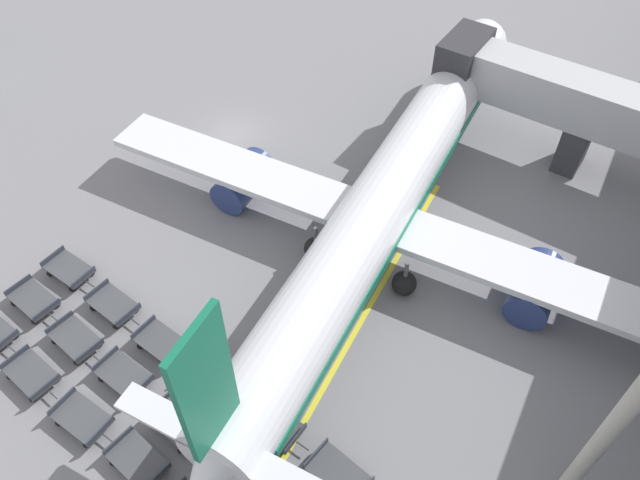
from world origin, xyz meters
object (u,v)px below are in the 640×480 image
baggage_dolly_row_near_col_d (138,461)px  baggage_dolly_row_mid_b_col_c (162,343)px  baggage_dolly_row_mid_a_col_a (34,300)px  baggage_dolly_row_mid_a_col_b (76,339)px  baggage_dolly_row_mid_b_col_d (213,382)px  baggage_dolly_row_mid_b_col_a (69,270)px  baggage_dolly_row_mid_b_col_f (339,474)px  baggage_dolly_row_mid_b_col_b (113,305)px  baggage_dolly_row_mid_a_col_e (239,467)px  airplane (383,202)px  baggage_dolly_row_mid_a_col_c (124,375)px  baggage_dolly_row_mid_b_col_e (273,425)px  baggage_dolly_row_near_col_c (82,418)px  baggage_dolly_row_mid_a_col_d (178,423)px  baggage_dolly_row_near_col_b (32,374)px

baggage_dolly_row_near_col_d → baggage_dolly_row_mid_b_col_c: (-2.94, 5.44, 0.00)m
baggage_dolly_row_mid_a_col_a → baggage_dolly_row_mid_a_col_b: same height
baggage_dolly_row_mid_b_col_d → baggage_dolly_row_mid_b_col_a: bearing=170.5°
baggage_dolly_row_mid_b_col_c → baggage_dolly_row_mid_b_col_a: bearing=170.2°
baggage_dolly_row_mid_b_col_d → baggage_dolly_row_mid_b_col_f: size_ratio=1.00×
baggage_dolly_row_mid_b_col_b → baggage_dolly_row_mid_b_col_d: 7.49m
baggage_dolly_row_mid_a_col_e → baggage_dolly_row_mid_b_col_f: same height
airplane → baggage_dolly_row_mid_b_col_b: airplane is taller
baggage_dolly_row_mid_a_col_c → baggage_dolly_row_mid_b_col_a: size_ratio=1.00×
baggage_dolly_row_mid_b_col_a → baggage_dolly_row_mid_b_col_e: bearing=-9.0°
baggage_dolly_row_near_col_c → baggage_dolly_row_near_col_d: size_ratio=0.99×
airplane → baggage_dolly_row_mid_b_col_e: bearing=-86.7°
baggage_dolly_row_mid_a_col_e → baggage_dolly_row_mid_a_col_d: bearing=174.3°
baggage_dolly_row_mid_a_col_a → baggage_dolly_row_mid_b_col_e: (15.17, 0.14, 0.00)m
baggage_dolly_row_mid_b_col_b → baggage_dolly_row_mid_b_col_e: bearing=-8.7°
baggage_dolly_row_mid_b_col_e → baggage_dolly_row_mid_b_col_f: bearing=-8.7°
baggage_dolly_row_near_col_b → baggage_dolly_row_mid_a_col_b: bearing=79.8°
baggage_dolly_row_mid_a_col_e → airplane: bearing=91.8°
baggage_dolly_row_near_col_d → baggage_dolly_row_mid_b_col_e: (4.42, 4.38, 0.00)m
baggage_dolly_row_near_col_b → baggage_dolly_row_mid_a_col_c: 4.59m
airplane → baggage_dolly_row_mid_b_col_b: 15.81m
baggage_dolly_row_near_col_d → baggage_dolly_row_mid_b_col_d: 4.92m
baggage_dolly_row_near_col_b → baggage_dolly_row_mid_a_col_d: (7.93, 1.42, 0.00)m
baggage_dolly_row_near_col_b → baggage_dolly_row_mid_a_col_c: size_ratio=1.00×
baggage_dolly_row_near_col_c → baggage_dolly_row_mid_a_col_c: 2.71m
baggage_dolly_row_mid_b_col_f → baggage_dolly_row_mid_a_col_c: bearing=-176.2°
baggage_dolly_row_near_col_d → baggage_dolly_row_mid_b_col_a: same height
airplane → baggage_dolly_row_mid_a_col_c: bearing=-115.7°
baggage_dolly_row_near_col_b → baggage_dolly_row_mid_b_col_c: same height
baggage_dolly_row_mid_a_col_b → baggage_dolly_row_mid_b_col_e: (11.41, 0.90, 0.00)m
baggage_dolly_row_mid_a_col_a → baggage_dolly_row_mid_b_col_e: 15.17m
baggage_dolly_row_near_col_b → baggage_dolly_row_mid_a_col_a: bearing=134.5°
baggage_dolly_row_near_col_d → baggage_dolly_row_mid_a_col_e: same height
baggage_dolly_row_mid_b_col_c → baggage_dolly_row_mid_b_col_f: 11.23m
baggage_dolly_row_mid_a_col_c → baggage_dolly_row_near_col_c: bearing=-94.5°
airplane → baggage_dolly_row_mid_b_col_d: bearing=-103.2°
baggage_dolly_row_near_col_c → baggage_dolly_row_mid_b_col_a: same height
baggage_dolly_row_mid_b_col_d → baggage_dolly_row_mid_b_col_c: bearing=171.1°
baggage_dolly_row_mid_a_col_c → baggage_dolly_row_mid_b_col_c: 2.45m
baggage_dolly_row_mid_a_col_d → baggage_dolly_row_mid_b_col_b: 8.15m
airplane → baggage_dolly_row_mid_a_col_d: size_ratio=11.07×
airplane → baggage_dolly_row_mid_a_col_c: size_ratio=11.12×
baggage_dolly_row_near_col_b → baggage_dolly_row_mid_b_col_d: size_ratio=1.00×
baggage_dolly_row_mid_a_col_a → baggage_dolly_row_mid_a_col_c: bearing=-9.2°
airplane → baggage_dolly_row_mid_b_col_c: 14.16m
baggage_dolly_row_near_col_b → baggage_dolly_row_mid_b_col_e: bearing=16.4°
baggage_dolly_row_mid_b_col_e → baggage_dolly_row_mid_b_col_d: bearing=172.4°
baggage_dolly_row_near_col_b → baggage_dolly_row_mid_a_col_d: bearing=10.1°
baggage_dolly_row_mid_a_col_a → baggage_dolly_row_mid_a_col_d: bearing=-9.7°
baggage_dolly_row_mid_b_col_b → baggage_dolly_row_mid_a_col_d: bearing=-27.6°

